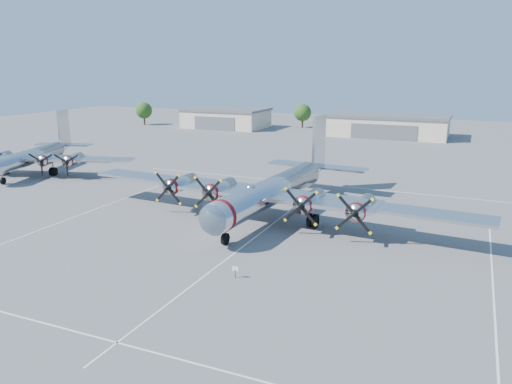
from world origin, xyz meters
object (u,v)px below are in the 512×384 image
at_px(main_bomber_b29, 275,215).
at_px(hangar_center, 388,125).
at_px(hangar_west, 226,118).
at_px(bomber_west, 35,173).
at_px(tree_far_west, 144,110).
at_px(tree_west, 303,113).
at_px(info_placard, 235,270).

bearing_deg(main_bomber_b29, hangar_center, 93.64).
xyz_separation_m(hangar_west, bomber_west, (-0.74, -67.61, -2.71)).
height_order(tree_far_west, tree_west, same).
height_order(hangar_center, info_placard, hangar_center).
xyz_separation_m(tree_west, info_placard, (27.52, -100.08, -3.51)).
xyz_separation_m(hangar_west, info_placard, (47.52, -92.04, -2.00)).
bearing_deg(main_bomber_b29, hangar_west, 125.07).
xyz_separation_m(tree_far_west, bomber_west, (24.26, -63.64, -4.22)).
distance_m(bomber_west, info_placard, 54.10).
bearing_deg(hangar_west, info_placard, -62.69).
height_order(tree_far_west, main_bomber_b29, tree_far_west).
bearing_deg(bomber_west, tree_far_west, 95.36).
bearing_deg(hangar_west, main_bomber_b29, -59.34).
bearing_deg(info_placard, tree_far_west, 126.60).
xyz_separation_m(tree_far_west, tree_west, (45.00, 12.00, 0.00)).
bearing_deg(hangar_west, bomber_west, -90.63).
relative_size(hangar_west, info_placard, 22.21).
bearing_deg(bomber_west, info_placard, -42.35).
bearing_deg(tree_west, tree_far_west, -165.07).
relative_size(tree_far_west, main_bomber_b29, 0.14).
bearing_deg(hangar_center, tree_far_west, -176.76).
bearing_deg(info_placard, main_bomber_b29, 98.29).
bearing_deg(info_placard, hangar_center, 88.70).
height_order(hangar_west, main_bomber_b29, hangar_west).
height_order(tree_west, info_placard, tree_west).
distance_m(tree_far_west, bomber_west, 68.24).
xyz_separation_m(hangar_center, tree_west, (-25.00, 8.04, 1.51)).
bearing_deg(main_bomber_b29, tree_far_west, 138.89).
bearing_deg(hangar_center, tree_west, 162.18).
bearing_deg(info_placard, tree_west, 102.51).
relative_size(tree_far_west, tree_west, 1.00).
height_order(hangar_west, tree_west, tree_west).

